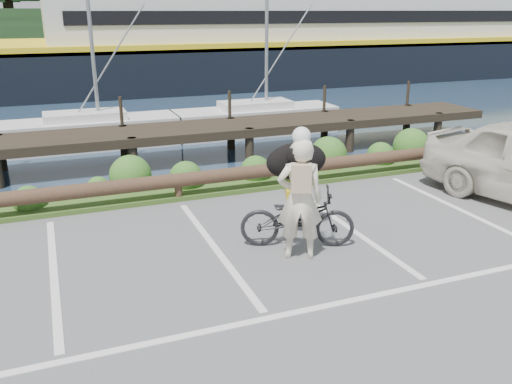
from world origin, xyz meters
TOP-DOWN VIEW (x-y plane):
  - ground at (0.00, 0.00)m, footprint 72.00×72.00m
  - harbor_backdrop at (0.39, 78.47)m, footprint 170.00×160.00m
  - vegetation_strip at (0.00, 5.30)m, footprint 34.00×1.60m
  - log_rail at (0.00, 4.60)m, footprint 32.00×0.30m
  - bicycle at (1.35, 1.58)m, footprint 2.05×1.35m
  - cyclist at (1.18, 1.16)m, footprint 0.86×0.72m
  - dog at (1.58, 2.16)m, footprint 0.93×1.25m

SIDE VIEW (x-z plane):
  - harbor_backdrop at x=0.39m, z-range -15.00..15.00m
  - ground at x=0.00m, z-range 0.00..0.00m
  - log_rail at x=0.00m, z-range -0.30..0.30m
  - vegetation_strip at x=0.00m, z-range 0.00..0.10m
  - bicycle at x=1.35m, z-range 0.00..1.02m
  - cyclist at x=1.18m, z-range 0.00..2.01m
  - dog at x=1.58m, z-range 1.02..1.67m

